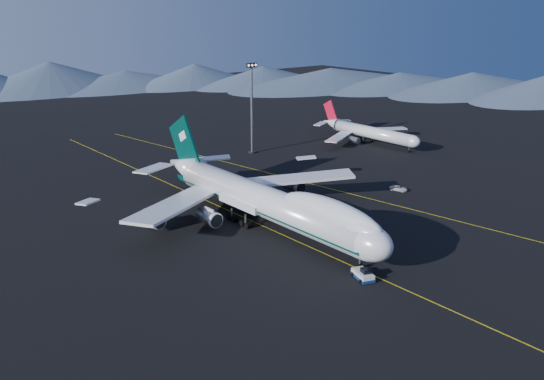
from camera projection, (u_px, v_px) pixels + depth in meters
ground at (267, 228)px, 126.12m from camera, size 500.00×500.00×0.00m
taxiway_line_main at (267, 228)px, 126.12m from camera, size 0.25×220.00×0.01m
taxiway_line_side at (336, 190)px, 151.46m from camera, size 28.08×198.09×0.01m
mountain_ridge at (534, 122)px, 206.85m from camera, size 374.91×567.11×12.00m
boeing_747 at (266, 201)px, 124.44m from camera, size 59.62×72.43×19.37m
pushback_tug at (363, 275)px, 102.47m from camera, size 3.72×5.11×2.01m
second_jet at (369, 132)px, 201.91m from camera, size 38.17×43.12×12.27m
service_van at (399, 188)px, 150.84m from camera, size 3.34×4.81×1.22m
floodlight_mast at (252, 108)px, 185.49m from camera, size 3.42×2.57×27.69m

